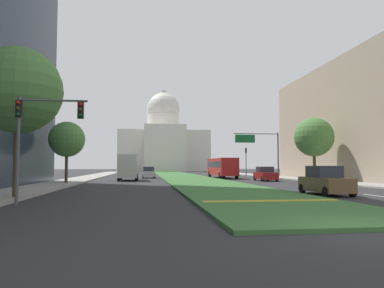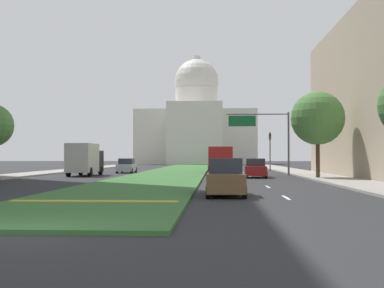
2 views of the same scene
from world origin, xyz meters
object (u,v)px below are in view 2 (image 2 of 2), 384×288
object	(u,v)px
traffic_light_far_right	(270,146)
sedan_distant	(127,166)
capitol_building	(196,128)
sedan_lead_stopped	(225,178)
street_tree_right_mid	(318,118)
city_bus	(220,158)
overhead_guide_sign	(265,130)
sedan_midblock	(255,169)
box_truck_delivery	(85,159)

from	to	relation	value
traffic_light_far_right	sedan_distant	size ratio (longest dim) A/B	1.24
capitol_building	traffic_light_far_right	xyz separation A→B (m)	(12.16, -57.82, -5.90)
traffic_light_far_right	sedan_lead_stopped	bearing A→B (deg)	-99.16
street_tree_right_mid	sedan_distant	bearing A→B (deg)	142.67
sedan_distant	city_bus	distance (m)	11.08
capitol_building	overhead_guide_sign	bearing A→B (deg)	-82.31
traffic_light_far_right	sedan_lead_stopped	xyz separation A→B (m)	(-6.80, -42.17, -2.45)
traffic_light_far_right	sedan_distant	bearing A→B (deg)	-152.60
capitol_building	city_bus	xyz separation A→B (m)	(5.36, -68.51, -7.44)
traffic_light_far_right	sedan_midblock	world-z (taller)	traffic_light_far_right
sedan_distant	box_truck_delivery	xyz separation A→B (m)	(-2.62, -8.81, 0.88)
capitol_building	sedan_distant	distance (m)	67.77
street_tree_right_mid	sedan_midblock	bearing A→B (deg)	152.98
sedan_distant	city_bus	size ratio (longest dim) A/B	0.38
overhead_guide_sign	sedan_distant	size ratio (longest dim) A/B	1.55
overhead_guide_sign	street_tree_right_mid	distance (m)	9.08
sedan_midblock	box_truck_delivery	xyz separation A→B (m)	(-16.70, 3.22, 0.86)
sedan_midblock	city_bus	bearing A→B (deg)	106.64
overhead_guide_sign	sedan_distant	distance (m)	17.19
capitol_building	overhead_guide_sign	size ratio (longest dim) A/B	4.50
sedan_midblock	city_bus	world-z (taller)	city_bus
sedan_midblock	city_bus	size ratio (longest dim) A/B	0.41
capitol_building	sedan_midblock	distance (m)	79.95
overhead_guide_sign	sedan_midblock	size ratio (longest dim) A/B	1.44
street_tree_right_mid	city_bus	world-z (taller)	street_tree_right_mid
overhead_guide_sign	box_truck_delivery	world-z (taller)	overhead_guide_sign
box_truck_delivery	sedan_distant	bearing A→B (deg)	73.44
capitol_building	overhead_guide_sign	distance (m)	74.20
street_tree_right_mid	sedan_midblock	distance (m)	7.24
overhead_guide_sign	sedan_lead_stopped	xyz separation A→B (m)	(-4.55, -26.60, -3.82)
overhead_guide_sign	box_truck_delivery	size ratio (longest dim) A/B	1.02
city_bus	street_tree_right_mid	bearing A→B (deg)	-57.83
capitol_building	sedan_midblock	bearing A→B (deg)	-83.86
traffic_light_far_right	overhead_guide_sign	bearing A→B (deg)	-98.22
overhead_guide_sign	city_bus	size ratio (longest dim) A/B	0.59
traffic_light_far_right	sedan_midblock	distance (m)	21.68
sedan_lead_stopped	sedan_midblock	distance (m)	21.18
traffic_light_far_right	city_bus	distance (m)	12.76
capitol_building	sedan_distant	world-z (taller)	capitol_building
sedan_midblock	sedan_distant	size ratio (longest dim) A/B	1.08
box_truck_delivery	city_bus	distance (m)	15.40
overhead_guide_sign	sedan_lead_stopped	size ratio (longest dim) A/B	1.54
box_truck_delivery	overhead_guide_sign	bearing A→B (deg)	7.65
overhead_guide_sign	sedan_distant	xyz separation A→B (m)	(-15.48, 6.38, -3.89)
capitol_building	overhead_guide_sign	world-z (taller)	capitol_building
sedan_lead_stopped	city_bus	world-z (taller)	city_bus
street_tree_right_mid	sedan_distant	size ratio (longest dim) A/B	1.80
traffic_light_far_right	overhead_guide_sign	distance (m)	15.79
overhead_guide_sign	street_tree_right_mid	world-z (taller)	street_tree_right_mid
sedan_lead_stopped	overhead_guide_sign	bearing A→B (deg)	80.29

